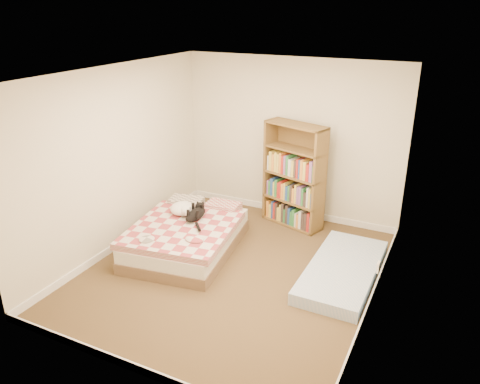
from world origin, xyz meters
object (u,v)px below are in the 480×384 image
at_px(floor_mattress, 342,271).
at_px(black_cat, 197,214).
at_px(bed, 188,235).
at_px(white_dog, 182,209).
at_px(bookshelf, 294,189).

xyz_separation_m(floor_mattress, black_cat, (-2.06, -0.10, 0.42)).
distance_m(bed, white_dog, 0.39).
xyz_separation_m(bed, black_cat, (0.07, 0.15, 0.28)).
bearing_deg(bed, bookshelf, 46.30).
bearing_deg(black_cat, white_dog, 158.52).
bearing_deg(black_cat, floor_mattress, -13.01).
distance_m(floor_mattress, white_dog, 2.36).
distance_m(bookshelf, white_dog, 1.75).
bearing_deg(black_cat, bookshelf, 37.55).
bearing_deg(white_dog, black_cat, -14.51).
xyz_separation_m(floor_mattress, white_dog, (-2.31, -0.08, 0.44)).
height_order(bookshelf, floor_mattress, bookshelf).
height_order(bed, floor_mattress, bed).
bearing_deg(bed, white_dog, 129.83).
xyz_separation_m(bookshelf, white_dog, (-1.21, -1.26, -0.06)).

